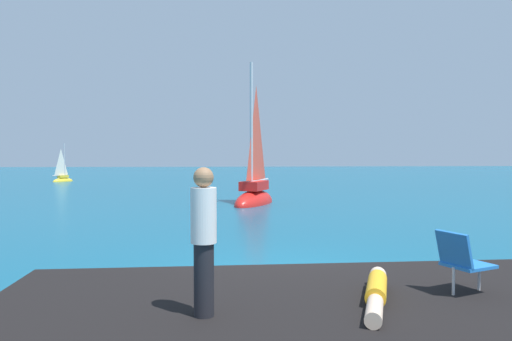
% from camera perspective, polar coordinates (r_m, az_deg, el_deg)
% --- Properties ---
extents(ground_plane, '(160.00, 160.00, 0.00)m').
position_cam_1_polar(ground_plane, '(9.39, 2.73, -12.55)').
color(ground_plane, '#0F5675').
extents(shore_ledge, '(8.26, 3.52, 0.60)m').
position_cam_1_polar(shore_ledge, '(6.06, 8.73, -17.87)').
color(shore_ledge, black).
rests_on(shore_ledge, ground).
extents(boulder_seaward, '(0.87, 0.74, 0.61)m').
position_cam_1_polar(boulder_seaward, '(8.02, -11.92, -15.15)').
color(boulder_seaward, black).
rests_on(boulder_seaward, ground).
extents(boulder_inland, '(1.57, 1.77, 0.91)m').
position_cam_1_polar(boulder_inland, '(7.82, -20.23, -15.68)').
color(boulder_inland, black).
rests_on(boulder_inland, ground).
extents(sailboat_near, '(2.79, 4.03, 7.30)m').
position_cam_1_polar(sailboat_near, '(22.03, -0.22, -3.11)').
color(sailboat_near, red).
rests_on(sailboat_near, ground).
extents(sailboat_far, '(1.67, 1.95, 3.67)m').
position_cam_1_polar(sailboat_far, '(43.45, -22.75, -1.00)').
color(sailboat_far, yellow).
rests_on(sailboat_far, ground).
extents(person_sunbather, '(0.79, 1.68, 0.25)m').
position_cam_1_polar(person_sunbather, '(5.89, 14.63, -14.24)').
color(person_sunbather, gold).
rests_on(person_sunbather, shore_ledge).
extents(person_standing, '(0.28, 0.28, 1.62)m').
position_cam_1_polar(person_standing, '(5.07, -6.47, -8.15)').
color(person_standing, black).
rests_on(person_standing, shore_ledge).
extents(beach_chair, '(0.73, 0.66, 0.80)m').
position_cam_1_polar(beach_chair, '(6.46, 24.08, -9.93)').
color(beach_chair, blue).
rests_on(beach_chair, shore_ledge).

